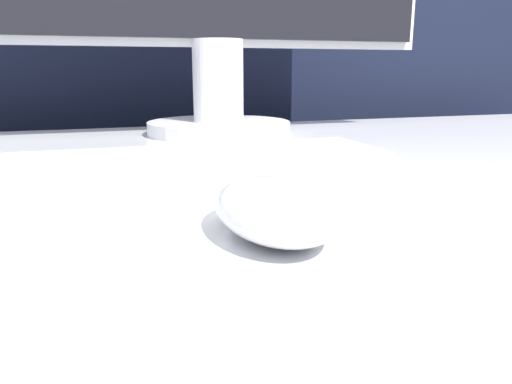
{
  "coord_description": "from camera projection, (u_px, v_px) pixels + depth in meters",
  "views": [
    {
      "loc": [
        -0.03,
        -0.42,
        0.86
      ],
      "look_at": [
        0.07,
        -0.1,
        0.78
      ],
      "focal_mm": 35.0,
      "sensor_mm": 36.0,
      "label": 1
    }
  ],
  "objects": [
    {
      "name": "computer_mouse_near",
      "position": [
        274.0,
        208.0,
        0.31
      ],
      "size": [
        0.07,
        0.12,
        0.03
      ],
      "rotation": [
        0.0,
        0.0,
        -0.03
      ],
      "color": "white",
      "rests_on": "desk"
    },
    {
      "name": "partition_panel",
      "position": [
        112.0,
        191.0,
        1.03
      ],
      "size": [
        5.0,
        0.03,
        1.23
      ],
      "color": "black",
      "rests_on": "ground_plane"
    },
    {
      "name": "keyboard",
      "position": [
        164.0,
        168.0,
        0.46
      ],
      "size": [
        0.44,
        0.13,
        0.02
      ],
      "rotation": [
        0.0,
        0.0,
        0.0
      ],
      "color": "white",
      "rests_on": "desk"
    }
  ]
}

